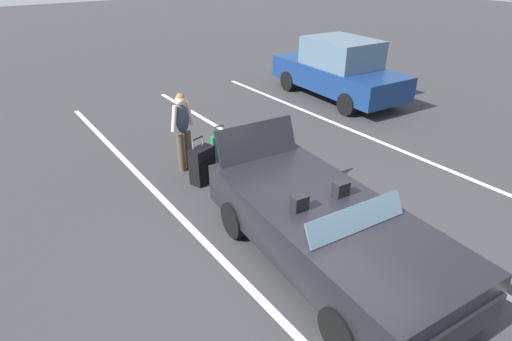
% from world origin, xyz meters
% --- Properties ---
extents(ground_plane, '(80.00, 80.00, 0.00)m').
position_xyz_m(ground_plane, '(0.00, 0.00, 0.00)').
color(ground_plane, '#333335').
extents(lot_line_near, '(18.00, 0.12, 0.01)m').
position_xyz_m(lot_line_near, '(0.00, -1.21, 0.00)').
color(lot_line_near, silver).
rests_on(lot_line_near, ground_plane).
extents(lot_line_mid, '(18.00, 0.12, 0.01)m').
position_xyz_m(lot_line_mid, '(0.00, 1.49, 0.00)').
color(lot_line_mid, silver).
rests_on(lot_line_mid, ground_plane).
extents(lot_line_far, '(18.00, 0.12, 0.01)m').
position_xyz_m(lot_line_far, '(0.00, 4.19, 0.00)').
color(lot_line_far, silver).
rests_on(lot_line_far, ground_plane).
extents(convertible_car, '(4.30, 2.11, 1.52)m').
position_xyz_m(convertible_car, '(0.20, -0.02, 0.59)').
color(convertible_car, black).
rests_on(convertible_car, ground_plane).
extents(suitcase_large_black, '(0.42, 0.54, 0.94)m').
position_xyz_m(suitcase_large_black, '(-3.18, -0.26, 0.37)').
color(suitcase_large_black, black).
rests_on(suitcase_large_black, ground_plane).
extents(suitcase_medium_bright, '(0.40, 0.47, 1.01)m').
position_xyz_m(suitcase_medium_bright, '(-3.09, 0.49, 0.31)').
color(suitcase_medium_bright, '#991E8C').
rests_on(suitcase_medium_bright, ground_plane).
extents(suitcase_small_carryon, '(0.24, 0.36, 0.77)m').
position_xyz_m(suitcase_small_carryon, '(-3.97, 0.60, 0.25)').
color(suitcase_small_carryon, '#19723F').
rests_on(suitcase_small_carryon, ground_plane).
extents(traveler_person, '(0.30, 0.60, 1.65)m').
position_xyz_m(traveler_person, '(-3.89, -0.27, 0.93)').
color(traveler_person, '#4C3F2D').
rests_on(traveler_person, ground_plane).
extents(parked_sedan_near, '(4.61, 2.10, 1.82)m').
position_xyz_m(parked_sedan_near, '(-5.49, 5.83, 0.89)').
color(parked_sedan_near, navy).
rests_on(parked_sedan_near, ground_plane).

